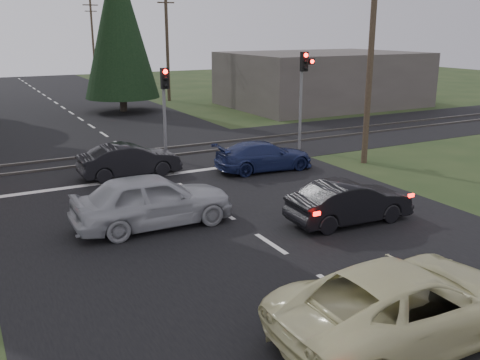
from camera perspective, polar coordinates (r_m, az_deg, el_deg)
ground at (r=14.92m, az=3.32°, el=-6.83°), size 120.00×120.00×0.00m
road at (r=23.59m, az=-9.46°, el=1.56°), size 14.00×100.00×0.01m
rail_corridor at (r=25.44m, az=-10.93°, el=2.53°), size 120.00×8.00×0.01m
stop_line at (r=21.94m, az=-7.92°, el=0.56°), size 13.00×0.35×0.00m
rail_near at (r=24.68m, az=-10.37°, el=2.26°), size 120.00×0.12×0.10m
rail_far at (r=26.18m, az=-11.47°, el=2.98°), size 120.00×0.12×0.10m
traffic_signal_right at (r=25.95m, az=6.81°, el=10.38°), size 0.68×0.48×4.70m
traffic_signal_center at (r=24.03m, az=-8.02°, el=8.68°), size 0.32×0.48×4.10m
utility_pole_near at (r=23.71m, az=13.79°, el=12.96°), size 1.80×0.26×9.00m
utility_pole_mid at (r=44.58m, az=-7.78°, el=14.42°), size 1.80×0.26×9.00m
utility_pole_far at (r=68.54m, az=-15.44°, el=14.47°), size 1.80×0.26×9.00m
conifer_tree at (r=39.20m, az=-12.81°, el=15.85°), size 5.20×5.20×11.00m
building_right at (r=42.28m, az=8.73°, el=10.61°), size 14.00×10.00×4.00m
cream_coupe at (r=10.81m, az=17.34°, el=-12.44°), size 5.44×2.52×1.51m
dark_hatchback at (r=16.62m, az=11.60°, el=-2.35°), size 3.99×1.56×1.29m
silver_car at (r=16.16m, az=-9.30°, el=-2.12°), size 4.81×1.98×1.63m
blue_sedan at (r=22.38m, az=2.58°, el=2.57°), size 4.29×2.00×1.21m
dark_car_far at (r=21.85m, az=-11.69°, el=2.06°), size 4.00×1.41×1.32m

